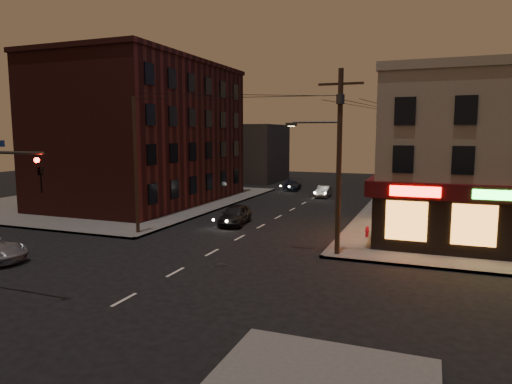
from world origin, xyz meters
The scene contains 14 objects.
ground centered at (0.00, 0.00, 0.00)m, with size 120.00×120.00×0.00m, color black.
sidewalk_nw centered at (-18.00, 19.00, 0.07)m, with size 24.00×28.00×0.15m, color #514F4C.
pizza_building centered at (15.93, 13.43, 5.35)m, with size 15.85×12.85×10.50m.
brick_apartment centered at (-14.50, 19.00, 6.65)m, with size 12.00×20.00×13.00m, color #421815.
bg_building_ne_a centered at (14.00, 38.00, 3.50)m, with size 10.00×12.00×7.00m, color #3F3D3A.
bg_building_nw centered at (-13.00, 42.00, 4.00)m, with size 9.00×10.00×8.00m, color #3F3D3A.
bg_building_ne_b centered at (12.00, 52.00, 3.00)m, with size 8.00×8.00×6.00m, color #3F3D3A.
utility_pole_main centered at (6.68, 5.80, 5.76)m, with size 4.20×0.44×10.00m.
utility_pole_far centered at (6.80, 32.00, 4.65)m, with size 0.26×0.26×9.00m, color #382619.
utility_pole_west centered at (-6.80, 6.50, 4.65)m, with size 0.24×0.24×9.00m, color #382619.
sedan_near centered at (-2.04, 11.98, 0.74)m, with size 1.74×4.33×1.48m, color black.
sedan_mid centered at (0.82, 28.99, 0.59)m, with size 1.25×3.59×1.18m, color slate.
sedan_far centered at (-4.07, 33.76, 0.63)m, with size 1.77×4.35×1.26m, color black.
fire_hydrant centered at (7.80, 10.58, 0.54)m, with size 0.32×0.32×0.71m.
Camera 1 is at (11.46, -18.74, 6.73)m, focal length 32.00 mm.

